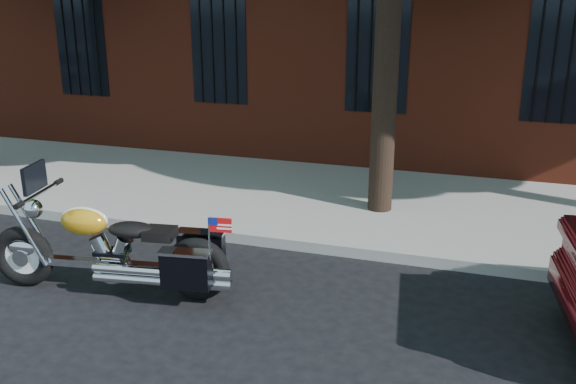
% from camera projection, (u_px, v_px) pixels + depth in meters
% --- Properties ---
extents(ground, '(120.00, 120.00, 0.00)m').
position_uv_depth(ground, '(292.00, 298.00, 7.31)').
color(ground, black).
rests_on(ground, ground).
extents(curb, '(40.00, 0.16, 0.15)m').
position_uv_depth(curb, '(322.00, 247.00, 8.53)').
color(curb, gray).
rests_on(curb, ground).
extents(sidewalk, '(40.00, 3.60, 0.15)m').
position_uv_depth(sidewalk, '(352.00, 202.00, 10.24)').
color(sidewalk, gray).
rests_on(sidewalk, ground).
extents(motorcycle, '(3.01, 1.09, 1.51)m').
position_uv_depth(motorcycle, '(120.00, 253.00, 7.27)').
color(motorcycle, black).
rests_on(motorcycle, ground).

